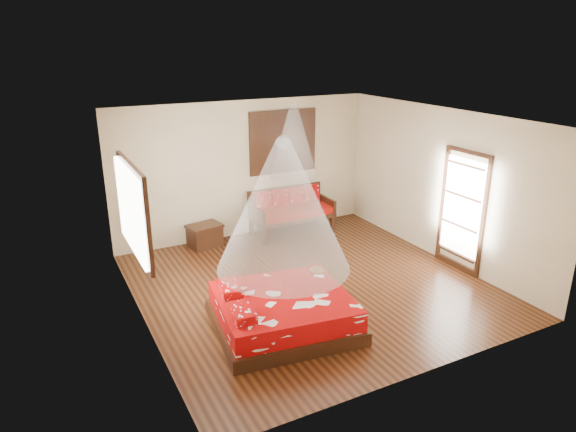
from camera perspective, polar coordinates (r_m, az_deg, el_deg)
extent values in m
cube|color=black|center=(8.77, 2.46, -7.69)|extent=(5.50, 5.50, 0.02)
cube|color=white|center=(7.91, 2.76, 10.85)|extent=(5.50, 5.50, 0.02)
cube|color=#C7BA92|center=(7.33, -16.47, -2.03)|extent=(0.02, 5.50, 2.80)
cube|color=#C7BA92|center=(9.85, 16.69, 3.34)|extent=(0.02, 5.50, 2.80)
cube|color=#C7BA92|center=(10.62, -4.86, 5.21)|extent=(5.50, 0.02, 2.80)
cube|color=#C7BA92|center=(6.17, 15.54, -6.04)|extent=(5.50, 0.02, 2.80)
cube|color=black|center=(7.53, -0.50, -11.59)|extent=(2.14, 1.98, 0.20)
cube|color=#A40506|center=(7.41, -0.50, -9.93)|extent=(2.02, 1.87, 0.30)
cube|color=#A40506|center=(6.83, -5.06, -10.68)|extent=(0.34, 0.53, 0.13)
cube|color=#A40506|center=(7.45, -6.51, -8.02)|extent=(0.34, 0.53, 0.13)
cube|color=black|center=(10.32, -2.66, -2.11)|extent=(0.08, 0.08, 0.42)
cube|color=black|center=(11.04, 4.96, -0.71)|extent=(0.08, 0.08, 0.42)
cube|color=black|center=(10.87, -4.10, -1.00)|extent=(0.08, 0.08, 0.42)
cube|color=black|center=(11.56, 3.25, 0.27)|extent=(0.08, 0.08, 0.42)
cube|color=black|center=(10.87, 0.47, -0.01)|extent=(1.73, 0.77, 0.08)
cube|color=maroon|center=(10.83, 0.47, 0.54)|extent=(1.67, 0.71, 0.14)
cube|color=black|center=(11.07, -0.36, 1.93)|extent=(1.73, 0.06, 0.55)
cube|color=black|center=(10.47, -3.54, 0.13)|extent=(0.06, 0.77, 0.30)
cube|color=black|center=(11.21, 4.21, 1.40)|extent=(0.06, 0.77, 0.30)
cube|color=#A40506|center=(10.70, -2.83, 1.71)|extent=(0.37, 0.19, 0.38)
cube|color=#A40506|center=(10.86, -0.98, 1.99)|extent=(0.37, 0.19, 0.38)
cube|color=#A40506|center=(11.03, 0.81, 2.26)|extent=(0.37, 0.19, 0.38)
cube|color=#A40506|center=(11.21, 2.55, 2.52)|extent=(0.37, 0.19, 0.38)
cube|color=black|center=(10.37, -9.22, -2.29)|extent=(0.68, 0.54, 0.40)
cube|color=black|center=(10.29, -9.29, -1.12)|extent=(0.73, 0.59, 0.05)
cube|color=black|center=(10.83, -0.56, 8.26)|extent=(1.52, 0.06, 1.32)
cube|color=black|center=(10.82, -0.53, 8.25)|extent=(1.35, 0.04, 1.10)
cube|color=black|center=(7.42, -16.70, 0.68)|extent=(0.08, 1.74, 1.34)
cube|color=silver|center=(7.43, -16.40, 0.72)|extent=(0.04, 1.54, 1.10)
cube|color=black|center=(9.52, 18.77, 0.38)|extent=(0.08, 1.02, 2.16)
cube|color=white|center=(9.48, 18.75, 0.93)|extent=(0.03, 0.82, 1.70)
cylinder|color=brown|center=(8.07, 3.24, -6.07)|extent=(0.24, 0.24, 0.03)
cone|color=white|center=(6.80, -0.54, 1.17)|extent=(1.84, 1.84, 1.80)
cone|color=white|center=(10.40, 0.62, 8.36)|extent=(1.00, 1.00, 1.50)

